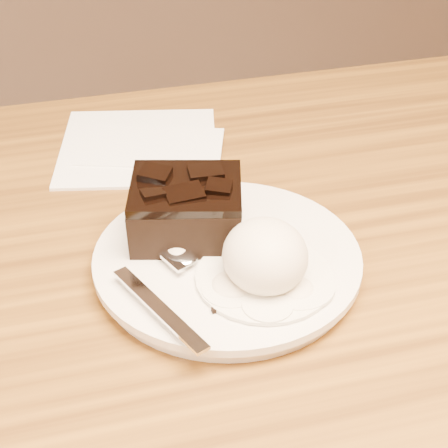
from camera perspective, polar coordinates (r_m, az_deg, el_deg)
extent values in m
cylinder|color=silver|center=(0.58, 0.26, -3.07)|extent=(0.21, 0.21, 0.02)
cube|color=black|center=(0.58, -3.00, 0.97)|extent=(0.11, 0.10, 0.04)
ellipsoid|color=#F5E9CE|center=(0.53, 3.29, -2.55)|extent=(0.06, 0.07, 0.05)
cylinder|color=silver|center=(0.55, 3.22, -4.31)|extent=(0.11, 0.11, 0.00)
cube|color=white|center=(0.75, -6.81, 6.25)|extent=(0.19, 0.19, 0.01)
cube|color=black|center=(0.56, -1.52, -3.53)|extent=(0.01, 0.01, 0.00)
cube|color=black|center=(0.56, -0.97, -3.27)|extent=(0.01, 0.01, 0.00)
cube|color=black|center=(0.52, -0.67, -6.86)|extent=(0.01, 0.00, 0.00)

